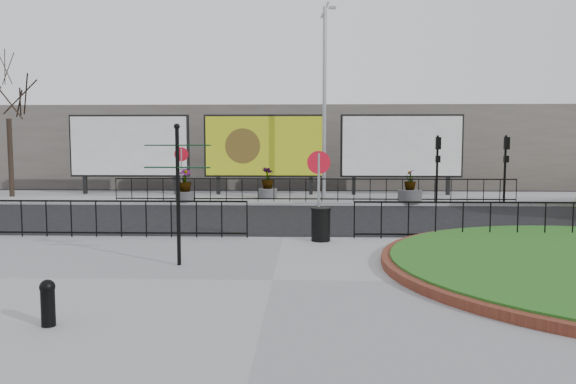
{
  "coord_description": "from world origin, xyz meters",
  "views": [
    {
      "loc": [
        0.66,
        -15.84,
        2.84
      ],
      "look_at": [
        0.12,
        0.6,
        1.36
      ],
      "focal_mm": 35.0,
      "sensor_mm": 36.0,
      "label": 1
    }
  ],
  "objects_px": {
    "billboard_mid": "(264,146)",
    "planter_c": "(410,192)",
    "fingerpost_sign": "(178,180)",
    "litter_bin": "(321,224)",
    "planter_a": "(185,188)",
    "lamp_post": "(324,100)",
    "bollard": "(48,301)",
    "planter_b": "(268,186)"
  },
  "relations": [
    {
      "from": "billboard_mid",
      "to": "planter_c",
      "type": "xyz_separation_m",
      "value": [
        6.81,
        -3.57,
        -1.99
      ]
    },
    {
      "from": "billboard_mid",
      "to": "fingerpost_sign",
      "type": "height_order",
      "value": "billboard_mid"
    },
    {
      "from": "litter_bin",
      "to": "planter_a",
      "type": "xyz_separation_m",
      "value": [
        -5.92,
        10.0,
        0.14
      ]
    },
    {
      "from": "billboard_mid",
      "to": "planter_c",
      "type": "height_order",
      "value": "billboard_mid"
    },
    {
      "from": "billboard_mid",
      "to": "planter_c",
      "type": "bearing_deg",
      "value": -27.67
    },
    {
      "from": "lamp_post",
      "to": "planter_a",
      "type": "distance_m",
      "value": 7.74
    },
    {
      "from": "planter_c",
      "to": "planter_a",
      "type": "bearing_deg",
      "value": 180.0
    },
    {
      "from": "fingerpost_sign",
      "to": "planter_c",
      "type": "xyz_separation_m",
      "value": [
        7.46,
        13.12,
        -1.39
      ]
    },
    {
      "from": "bollard",
      "to": "litter_bin",
      "type": "distance_m",
      "value": 8.41
    },
    {
      "from": "fingerpost_sign",
      "to": "planter_a",
      "type": "relative_size",
      "value": 2.07
    },
    {
      "from": "billboard_mid",
      "to": "lamp_post",
      "type": "xyz_separation_m",
      "value": [
        3.01,
        -1.97,
        2.23
      ]
    },
    {
      "from": "fingerpost_sign",
      "to": "planter_a",
      "type": "bearing_deg",
      "value": 109.08
    },
    {
      "from": "planter_b",
      "to": "lamp_post",
      "type": "bearing_deg",
      "value": 0.0
    },
    {
      "from": "lamp_post",
      "to": "bollard",
      "type": "height_order",
      "value": "lamp_post"
    },
    {
      "from": "planter_a",
      "to": "litter_bin",
      "type": "bearing_deg",
      "value": -59.37
    },
    {
      "from": "planter_c",
      "to": "lamp_post",
      "type": "bearing_deg",
      "value": 157.2
    },
    {
      "from": "fingerpost_sign",
      "to": "bollard",
      "type": "relative_size",
      "value": 4.44
    },
    {
      "from": "fingerpost_sign",
      "to": "planter_a",
      "type": "distance_m",
      "value": 13.45
    },
    {
      "from": "bollard",
      "to": "litter_bin",
      "type": "bearing_deg",
      "value": 59.96
    },
    {
      "from": "billboard_mid",
      "to": "lamp_post",
      "type": "bearing_deg",
      "value": -33.25
    },
    {
      "from": "billboard_mid",
      "to": "planter_b",
      "type": "relative_size",
      "value": 4.11
    },
    {
      "from": "litter_bin",
      "to": "planter_b",
      "type": "bearing_deg",
      "value": 101.03
    },
    {
      "from": "billboard_mid",
      "to": "planter_a",
      "type": "relative_size",
      "value": 4.13
    },
    {
      "from": "fingerpost_sign",
      "to": "planter_c",
      "type": "distance_m",
      "value": 15.15
    },
    {
      "from": "litter_bin",
      "to": "lamp_post",
      "type": "bearing_deg",
      "value": 87.79
    },
    {
      "from": "planter_a",
      "to": "bollard",
      "type": "bearing_deg",
      "value": -84.34
    },
    {
      "from": "fingerpost_sign",
      "to": "billboard_mid",
      "type": "bearing_deg",
      "value": 95.17
    },
    {
      "from": "lamp_post",
      "to": "litter_bin",
      "type": "bearing_deg",
      "value": -92.21
    },
    {
      "from": "billboard_mid",
      "to": "lamp_post",
      "type": "height_order",
      "value": "lamp_post"
    },
    {
      "from": "lamp_post",
      "to": "bollard",
      "type": "xyz_separation_m",
      "value": [
        -4.65,
        -18.88,
        -4.32
      ]
    },
    {
      "from": "bollard",
      "to": "planter_c",
      "type": "xyz_separation_m",
      "value": [
        8.46,
        17.28,
        0.1
      ]
    },
    {
      "from": "planter_a",
      "to": "planter_b",
      "type": "relative_size",
      "value": 1.0
    },
    {
      "from": "planter_a",
      "to": "planter_b",
      "type": "height_order",
      "value": "planter_b"
    },
    {
      "from": "billboard_mid",
      "to": "litter_bin",
      "type": "relative_size",
      "value": 6.73
    },
    {
      "from": "litter_bin",
      "to": "planter_a",
      "type": "distance_m",
      "value": 11.62
    },
    {
      "from": "planter_a",
      "to": "planter_c",
      "type": "distance_m",
      "value": 10.17
    },
    {
      "from": "bollard",
      "to": "planter_a",
      "type": "distance_m",
      "value": 17.36
    },
    {
      "from": "litter_bin",
      "to": "planter_c",
      "type": "relative_size",
      "value": 0.62
    },
    {
      "from": "litter_bin",
      "to": "planter_a",
      "type": "height_order",
      "value": "planter_a"
    },
    {
      "from": "billboard_mid",
      "to": "bollard",
      "type": "distance_m",
      "value": 21.02
    },
    {
      "from": "bollard",
      "to": "planter_b",
      "type": "bearing_deg",
      "value": 84.11
    },
    {
      "from": "billboard_mid",
      "to": "planter_b",
      "type": "bearing_deg",
      "value": -81.35
    }
  ]
}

